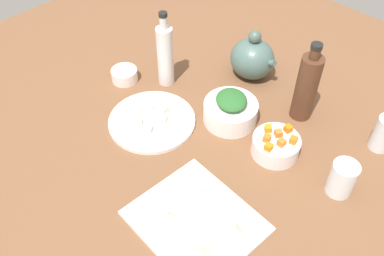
# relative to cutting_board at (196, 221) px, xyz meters

# --- Properties ---
(tabletop) EXTENTS (1.90, 1.90, 0.03)m
(tabletop) POSITION_rel_cutting_board_xyz_m (-0.19, 0.18, -0.02)
(tabletop) COLOR brown
(tabletop) RESTS_ON ground
(cutting_board) EXTENTS (0.29, 0.26, 0.01)m
(cutting_board) POSITION_rel_cutting_board_xyz_m (0.00, 0.00, 0.00)
(cutting_board) COLOR silver
(cutting_board) RESTS_ON tabletop
(plate_tofu) EXTENTS (0.25, 0.25, 0.01)m
(plate_tofu) POSITION_rel_cutting_board_xyz_m (-0.32, 0.15, 0.00)
(plate_tofu) COLOR white
(plate_tofu) RESTS_ON tabletop
(bowl_greens) EXTENTS (0.15, 0.15, 0.06)m
(bowl_greens) POSITION_rel_cutting_board_xyz_m (-0.17, 0.31, 0.03)
(bowl_greens) COLOR white
(bowl_greens) RESTS_ON tabletop
(bowl_carrots) EXTENTS (0.13, 0.13, 0.05)m
(bowl_carrots) POSITION_rel_cutting_board_xyz_m (-0.00, 0.30, 0.02)
(bowl_carrots) COLOR white
(bowl_carrots) RESTS_ON tabletop
(bowl_small_side) EXTENTS (0.08, 0.08, 0.04)m
(bowl_small_side) POSITION_rel_cutting_board_xyz_m (-0.53, 0.21, 0.01)
(bowl_small_side) COLOR white
(bowl_small_side) RESTS_ON tabletop
(teapot) EXTENTS (0.16, 0.13, 0.17)m
(teapot) POSITION_rel_cutting_board_xyz_m (-0.26, 0.52, 0.06)
(teapot) COLOR #48645E
(teapot) RESTS_ON tabletop
(bottle_0) EXTENTS (0.06, 0.06, 0.25)m
(bottle_0) POSITION_rel_cutting_board_xyz_m (-0.04, 0.48, 0.10)
(bottle_0) COLOR #50301E
(bottle_0) RESTS_ON tabletop
(bottle_1) EXTENTS (0.05, 0.05, 0.25)m
(bottle_1) POSITION_rel_cutting_board_xyz_m (-0.43, 0.30, 0.10)
(bottle_1) COLOR silver
(bottle_1) RESTS_ON tabletop
(drinking_glass_0) EXTENTS (0.06, 0.06, 0.10)m
(drinking_glass_0) POSITION_rel_cutting_board_xyz_m (0.18, 0.52, 0.05)
(drinking_glass_0) COLOR white
(drinking_glass_0) RESTS_ON tabletop
(drinking_glass_1) EXTENTS (0.06, 0.06, 0.09)m
(drinking_glass_1) POSITION_rel_cutting_board_xyz_m (0.19, 0.32, 0.04)
(drinking_glass_1) COLOR white
(drinking_glass_1) RESTS_ON tabletop
(carrot_cube_0) EXTENTS (0.02, 0.02, 0.02)m
(carrot_cube_0) POSITION_rel_cutting_board_xyz_m (-0.02, 0.28, 0.06)
(carrot_cube_0) COLOR orange
(carrot_cube_0) RESTS_ON bowl_carrots
(carrot_cube_1) EXTENTS (0.02, 0.02, 0.02)m
(carrot_cube_1) POSITION_rel_cutting_board_xyz_m (-0.00, 0.35, 0.06)
(carrot_cube_1) COLOR orange
(carrot_cube_1) RESTS_ON bowl_carrots
(carrot_cube_2) EXTENTS (0.02, 0.02, 0.02)m
(carrot_cube_2) POSITION_rel_cutting_board_xyz_m (0.02, 0.30, 0.06)
(carrot_cube_2) COLOR orange
(carrot_cube_2) RESTS_ON bowl_carrots
(carrot_cube_3) EXTENTS (0.03, 0.03, 0.02)m
(carrot_cube_3) POSITION_rel_cutting_board_xyz_m (-0.04, 0.31, 0.06)
(carrot_cube_3) COLOR orange
(carrot_cube_3) RESTS_ON bowl_carrots
(carrot_cube_4) EXTENTS (0.02, 0.02, 0.02)m
(carrot_cube_4) POSITION_rel_cutting_board_xyz_m (0.00, 0.26, 0.06)
(carrot_cube_4) COLOR orange
(carrot_cube_4) RESTS_ON bowl_carrots
(carrot_cube_5) EXTENTS (0.02, 0.02, 0.02)m
(carrot_cube_5) POSITION_rel_cutting_board_xyz_m (0.03, 0.32, 0.06)
(carrot_cube_5) COLOR orange
(carrot_cube_5) RESTS_ON bowl_carrots
(carrot_cube_6) EXTENTS (0.03, 0.03, 0.02)m
(carrot_cube_6) POSITION_rel_cutting_board_xyz_m (-0.01, 0.32, 0.06)
(carrot_cube_6) COLOR orange
(carrot_cube_6) RESTS_ON bowl_carrots
(chopped_greens_mound) EXTENTS (0.13, 0.13, 0.03)m
(chopped_greens_mound) POSITION_rel_cutting_board_xyz_m (-0.17, 0.31, 0.07)
(chopped_greens_mound) COLOR #2A632C
(chopped_greens_mound) RESTS_ON bowl_greens
(tofu_cube_0) EXTENTS (0.03, 0.03, 0.02)m
(tofu_cube_0) POSITION_rel_cutting_board_xyz_m (-0.30, 0.11, 0.02)
(tofu_cube_0) COLOR #F4E8CD
(tofu_cube_0) RESTS_ON plate_tofu
(tofu_cube_1) EXTENTS (0.02, 0.02, 0.02)m
(tofu_cube_1) POSITION_rel_cutting_board_xyz_m (-0.32, 0.19, 0.02)
(tofu_cube_1) COLOR #F2DFCD
(tofu_cube_1) RESTS_ON plate_tofu
(tofu_cube_2) EXTENTS (0.03, 0.03, 0.02)m
(tofu_cube_2) POSITION_rel_cutting_board_xyz_m (-0.36, 0.16, 0.02)
(tofu_cube_2) COLOR white
(tofu_cube_2) RESTS_ON plate_tofu
(tofu_cube_3) EXTENTS (0.03, 0.03, 0.02)m
(tofu_cube_3) POSITION_rel_cutting_board_xyz_m (-0.33, 0.10, 0.02)
(tofu_cube_3) COLOR #F1E2CC
(tofu_cube_3) RESTS_ON plate_tofu
(tofu_cube_4) EXTENTS (0.03, 0.03, 0.02)m
(tofu_cube_4) POSITION_rel_cutting_board_xyz_m (-0.30, 0.16, 0.02)
(tofu_cube_4) COLOR white
(tofu_cube_4) RESTS_ON plate_tofu
(dumpling_0) EXTENTS (0.06, 0.06, 0.03)m
(dumpling_0) POSITION_rel_cutting_board_xyz_m (0.09, 0.04, 0.02)
(dumpling_0) COLOR beige
(dumpling_0) RESTS_ON cutting_board
(dumpling_1) EXTENTS (0.07, 0.07, 0.02)m
(dumpling_1) POSITION_rel_cutting_board_xyz_m (-0.03, 0.06, 0.02)
(dumpling_1) COLOR beige
(dumpling_1) RESTS_ON cutting_board
(dumpling_2) EXTENTS (0.06, 0.06, 0.03)m
(dumpling_2) POSITION_rel_cutting_board_xyz_m (-0.04, -0.04, 0.02)
(dumpling_2) COLOR beige
(dumpling_2) RESTS_ON cutting_board
(dumpling_3) EXTENTS (0.04, 0.05, 0.03)m
(dumpling_3) POSITION_rel_cutting_board_xyz_m (0.07, -0.06, 0.02)
(dumpling_3) COLOR beige
(dumpling_3) RESTS_ON cutting_board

